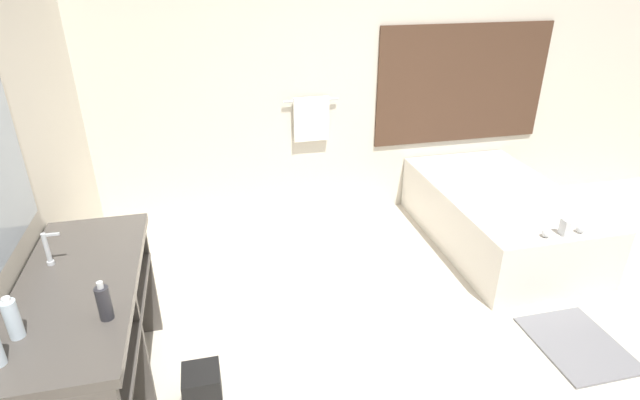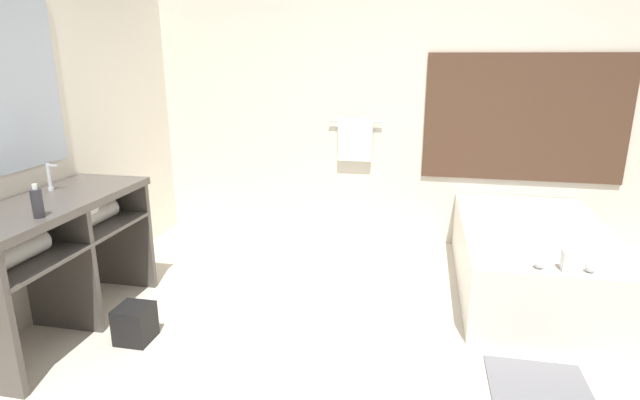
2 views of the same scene
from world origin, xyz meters
The scene contains 9 objects.
ground_plane centered at (0.00, 0.00, 0.00)m, with size 16.00×16.00×0.00m, color beige.
wall_back_with_blinds centered at (0.04, 2.23, 1.34)m, with size 7.40×0.13×2.70m.
vanity_counter centered at (-1.91, 0.13, 0.63)m, with size 0.56×1.37×0.88m.
sink_faucet centered at (-2.06, 0.32, 0.96)m, with size 0.09×0.04×0.18m.
bathtub centered at (1.17, 1.30, 0.28)m, with size 1.06×1.77×0.63m.
water_bottle_2 centered at (-2.07, -0.23, 0.97)m, with size 0.06×0.06×0.20m.
soap_dispenser centered at (-1.72, -0.19, 0.96)m, with size 0.06×0.06×0.19m.
waste_bin centered at (-1.39, 0.07, 0.12)m, with size 0.21×0.21×0.23m.
bath_mat centered at (1.00, -0.02, 0.01)m, with size 0.52×0.65×0.02m.
Camera 1 is at (-1.22, -2.08, 2.29)m, focal length 28.00 mm.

